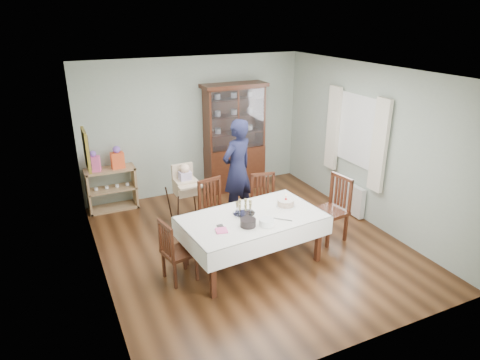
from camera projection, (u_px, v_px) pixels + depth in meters
floor at (250, 244)px, 6.86m from camera, size 5.00×5.00×0.00m
room_shell at (236, 133)px, 6.68m from camera, size 5.00×5.00×5.00m
dining_table at (252, 240)px, 6.21m from camera, size 2.10×1.33×0.76m
china_cabinet at (234, 136)px, 8.64m from camera, size 1.30×0.48×2.18m
sideboard at (112, 189)px, 7.94m from camera, size 0.90×0.38×0.80m
picture_frame at (86, 150)px, 6.05m from camera, size 0.04×0.48×0.58m
window at (358, 130)px, 7.42m from camera, size 0.04×1.02×1.22m
curtain_left at (379, 146)px, 6.91m from camera, size 0.07×0.30×1.55m
curtain_right at (333, 128)px, 7.95m from camera, size 0.07×0.30×1.55m
radiator at (348, 197)px, 7.85m from camera, size 0.10×0.80×0.55m
chair_far_left at (216, 222)px, 6.93m from camera, size 0.52×0.52×0.99m
chair_far_right at (265, 214)px, 7.20m from camera, size 0.51×0.51×0.96m
chair_end_left at (179, 262)px, 5.87m from camera, size 0.48×0.48×0.90m
chair_end_right at (330, 221)px, 6.91m from camera, size 0.54×0.54×1.06m
woman at (237, 170)px, 7.45m from camera, size 0.77×0.65×1.81m
high_chair at (186, 201)px, 7.33m from camera, size 0.51×0.51×1.11m
champagne_tray at (244, 211)px, 6.12m from camera, size 0.33×0.33×0.20m
birthday_cake at (286, 203)px, 6.37m from camera, size 0.29×0.29×0.20m
plate_stack_dark at (248, 223)px, 5.79m from camera, size 0.27×0.27×0.10m
plate_stack_white at (266, 222)px, 5.82m from camera, size 0.25×0.25×0.09m
napkin_stack at (221, 230)px, 5.67m from camera, size 0.18×0.18×0.02m
cutlery at (218, 228)px, 5.75m from camera, size 0.13×0.17×0.01m
cake_knife at (283, 219)px, 5.97m from camera, size 0.22×0.21×0.01m
gift_bag_pink at (94, 162)px, 7.62m from camera, size 0.23×0.19×0.38m
gift_bag_orange at (117, 158)px, 7.77m from camera, size 0.23×0.17×0.42m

